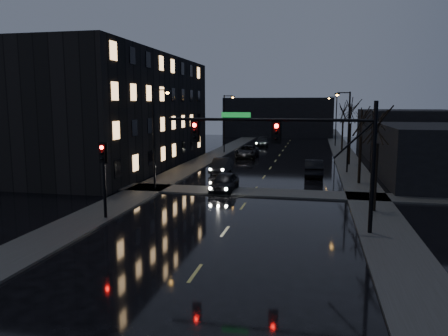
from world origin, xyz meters
The scene contains 23 objects.
ground centered at (0.00, 0.00, 0.00)m, with size 160.00×160.00×0.00m, color black.
sidewalk_left centered at (-8.50, 35.00, 0.06)m, with size 3.00×140.00×0.12m, color #2D2D2B.
sidewalk_right centered at (8.50, 35.00, 0.06)m, with size 3.00×140.00×0.12m, color #2D2D2B.
sidewalk_cross centered at (0.00, 18.50, 0.06)m, with size 40.00×3.00×0.12m, color #2D2D2B.
apartment_block centered at (-16.50, 30.00, 6.00)m, with size 12.00×30.00×12.00m, color black.
commercial_right_near centered at (15.50, 26.00, 2.50)m, with size 10.00×14.00×5.00m, color black.
commercial_right_far centered at (17.00, 48.00, 3.00)m, with size 12.00×18.00×6.00m, color black.
far_block centered at (-3.00, 78.00, 4.00)m, with size 22.00×10.00×8.00m, color black.
signal_mast centered at (3.85, 9.00, 4.87)m, with size 11.11×0.41×7.00m.
signal_pole_left centered at (-7.50, 8.99, 3.01)m, with size 0.35×0.41×4.53m.
tree_near centered at (8.40, 14.00, 6.22)m, with size 3.52×3.52×8.08m.
tree_mid_a centered at (8.40, 24.00, 5.83)m, with size 3.30×3.30×7.58m.
tree_mid_b centered at (8.40, 36.00, 6.61)m, with size 3.74×3.74×8.59m.
tree_far centered at (8.40, 50.00, 6.06)m, with size 3.43×3.43×7.88m.
streetlight_l_near centered at (-7.58, 18.00, 4.77)m, with size 1.53×0.28×8.00m.
streetlight_l_far centered at (-7.58, 45.00, 4.77)m, with size 1.53×0.28×8.00m.
streetlight_r_mid centered at (7.58, 30.00, 4.77)m, with size 1.53×0.28×8.00m.
streetlight_r_far centered at (7.58, 58.00, 4.77)m, with size 1.53×0.28×8.00m.
oncoming_car_a centered at (-2.26, 18.60, 0.75)m, with size 1.78×4.43×1.51m, color black.
oncoming_car_b centered at (-4.48, 27.75, 0.74)m, with size 1.56×4.48×1.48m, color black.
oncoming_car_c centered at (-3.88, 40.70, 0.77)m, with size 2.57×5.56×1.55m, color black.
oncoming_car_d centered at (-3.88, 56.51, 0.76)m, with size 2.12×5.21×1.51m, color black.
lead_car centered at (4.58, 27.59, 0.80)m, with size 1.68×4.83×1.59m, color black.
Camera 1 is at (4.64, -14.37, 6.86)m, focal length 35.00 mm.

